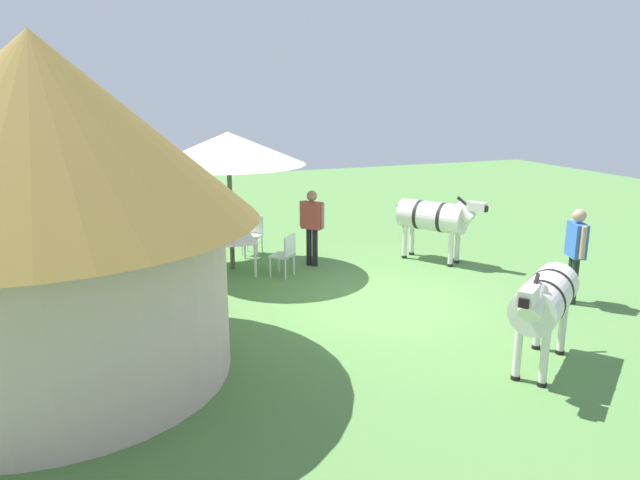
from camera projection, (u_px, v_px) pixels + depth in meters
ground_plane at (376, 302)px, 10.95m from camera, size 36.00×36.00×0.00m
thatched_hut at (46, 197)px, 7.56m from camera, size 5.47×5.47×4.55m
shade_umbrella at (228, 148)px, 12.35m from camera, size 3.28×3.28×2.98m
patio_dining_table at (232, 239)px, 12.83m from camera, size 1.66×1.03×0.74m
patio_chair_near_lawn at (195, 261)px, 11.70m from camera, size 0.61×0.61×0.90m
patio_chair_near_hut at (285, 253)px, 12.32m from camera, size 0.61×0.61×0.90m
patio_chair_west_end at (253, 232)px, 14.12m from camera, size 0.60×0.60×0.90m
patio_chair_east_end at (179, 241)px, 13.29m from camera, size 0.61×0.60×0.90m
guest_beside_umbrella at (312, 221)px, 12.98m from camera, size 0.49×0.46×1.70m
standing_watcher at (576, 247)px, 10.67m from camera, size 0.59×0.39×1.77m
zebra_nearest_camera at (434, 217)px, 13.35m from camera, size 1.93×1.42×1.56m
zebra_by_umbrella at (544, 300)px, 8.11m from camera, size 1.52×1.89×1.56m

